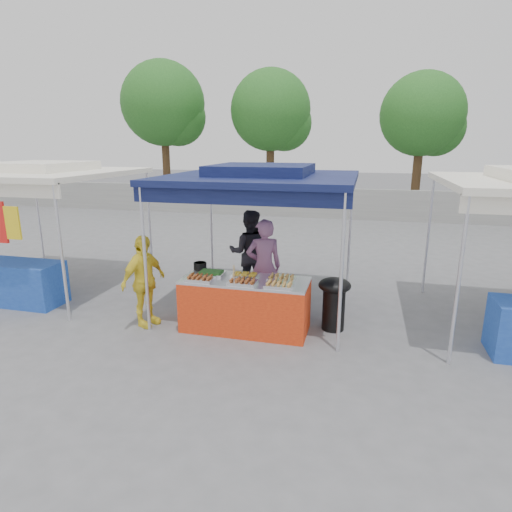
% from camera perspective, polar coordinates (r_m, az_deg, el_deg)
% --- Properties ---
extents(ground_plane, '(80.00, 80.00, 0.00)m').
position_cam_1_polar(ground_plane, '(7.13, -1.20, -9.39)').
color(ground_plane, slate).
extents(back_wall, '(40.00, 0.25, 1.20)m').
position_cam_1_polar(back_wall, '(17.51, 8.46, 7.01)').
color(back_wall, gray).
rests_on(back_wall, ground_plane).
extents(main_canopy, '(3.20, 3.20, 2.57)m').
position_cam_1_polar(main_canopy, '(7.47, 0.71, 10.55)').
color(main_canopy, silver).
rests_on(main_canopy, ground_plane).
extents(neighbor_stall_left, '(3.20, 3.20, 2.57)m').
position_cam_1_polar(neighbor_stall_left, '(9.36, -27.93, 4.95)').
color(neighbor_stall_left, silver).
rests_on(neighbor_stall_left, ground_plane).
extents(tree_0, '(3.87, 3.87, 6.66)m').
position_cam_1_polar(tree_0, '(21.55, -11.82, 18.84)').
color(tree_0, '#4C331D').
rests_on(tree_0, ground_plane).
extents(tree_1, '(3.61, 3.57, 6.14)m').
position_cam_1_polar(tree_1, '(20.14, 2.42, 18.40)').
color(tree_1, '#4C331D').
rests_on(tree_1, ground_plane).
extents(tree_2, '(3.41, 3.34, 5.73)m').
position_cam_1_polar(tree_2, '(19.39, 21.67, 16.73)').
color(tree_2, '#4C331D').
rests_on(tree_2, ground_plane).
extents(vendor_table, '(2.00, 0.80, 0.85)m').
position_cam_1_polar(vendor_table, '(6.88, -1.44, -6.49)').
color(vendor_table, red).
rests_on(vendor_table, ground_plane).
extents(food_tray_fl, '(0.42, 0.30, 0.07)m').
position_cam_1_polar(food_tray_fl, '(6.71, -7.45, -3.00)').
color(food_tray_fl, white).
rests_on(food_tray_fl, vendor_table).
extents(food_tray_fm, '(0.42, 0.30, 0.07)m').
position_cam_1_polar(food_tray_fm, '(6.50, -1.79, -3.48)').
color(food_tray_fm, white).
rests_on(food_tray_fm, vendor_table).
extents(food_tray_fr, '(0.42, 0.30, 0.07)m').
position_cam_1_polar(food_tray_fr, '(6.37, 3.11, -3.87)').
color(food_tray_fr, white).
rests_on(food_tray_fr, vendor_table).
extents(food_tray_bl, '(0.42, 0.30, 0.07)m').
position_cam_1_polar(food_tray_bl, '(6.96, -5.98, -2.31)').
color(food_tray_bl, white).
rests_on(food_tray_bl, vendor_table).
extents(food_tray_bm, '(0.42, 0.30, 0.07)m').
position_cam_1_polar(food_tray_bm, '(6.84, -1.48, -2.55)').
color(food_tray_bm, white).
rests_on(food_tray_bm, vendor_table).
extents(food_tray_br, '(0.42, 0.30, 0.07)m').
position_cam_1_polar(food_tray_br, '(6.68, 3.45, -3.00)').
color(food_tray_br, white).
rests_on(food_tray_br, vendor_table).
extents(cooking_pot, '(0.22, 0.22, 0.13)m').
position_cam_1_polar(cooking_pot, '(7.29, -7.47, -1.34)').
color(cooking_pot, black).
rests_on(cooking_pot, vendor_table).
extents(skewer_cup, '(0.07, 0.07, 0.09)m').
position_cam_1_polar(skewer_cup, '(6.57, -2.94, -3.20)').
color(skewer_cup, silver).
rests_on(skewer_cup, vendor_table).
extents(wok_burner, '(0.52, 0.52, 0.87)m').
position_cam_1_polar(wok_burner, '(6.97, 10.36, -5.67)').
color(wok_burner, black).
rests_on(wok_burner, ground_plane).
extents(crate_left, '(0.46, 0.32, 0.28)m').
position_cam_1_polar(crate_left, '(7.65, -3.82, -6.60)').
color(crate_left, '#1737BE').
rests_on(crate_left, ground_plane).
extents(crate_right, '(0.52, 0.36, 0.31)m').
position_cam_1_polar(crate_right, '(7.49, 2.12, -6.89)').
color(crate_right, '#1737BE').
rests_on(crate_right, ground_plane).
extents(crate_stacked, '(0.49, 0.35, 0.30)m').
position_cam_1_polar(crate_stacked, '(7.38, 2.14, -4.69)').
color(crate_stacked, '#1737BE').
rests_on(crate_stacked, crate_right).
extents(vendor_woman, '(0.72, 0.60, 1.69)m').
position_cam_1_polar(vendor_woman, '(7.42, 1.05, -1.47)').
color(vendor_woman, '#A16691').
rests_on(vendor_woman, ground_plane).
extents(helper_man, '(0.93, 0.78, 1.68)m').
position_cam_1_polar(helper_man, '(8.42, -0.87, 0.48)').
color(helper_man, '#232328').
rests_on(helper_man, ground_plane).
extents(customer_person, '(0.63, 0.96, 1.52)m').
position_cam_1_polar(customer_person, '(7.17, -14.73, -3.28)').
color(customer_person, yellow).
rests_on(customer_person, ground_plane).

